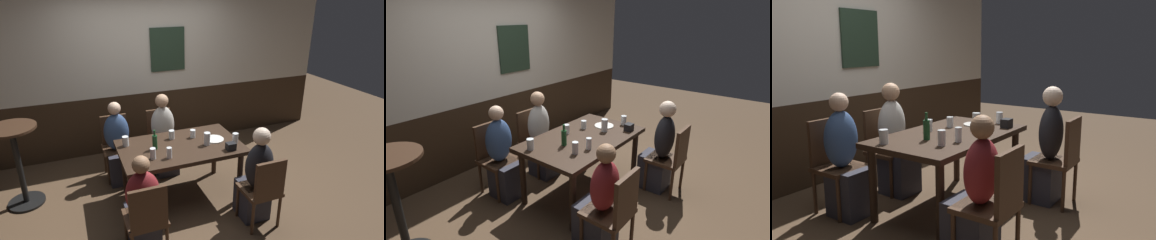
# 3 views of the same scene
# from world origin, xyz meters

# --- Properties ---
(ground_plane) EXTENTS (12.00, 12.00, 0.00)m
(ground_plane) POSITION_xyz_m (0.00, 0.00, 0.00)
(ground_plane) COLOR #4C3826
(wall_back) EXTENTS (6.40, 0.13, 2.60)m
(wall_back) POSITION_xyz_m (0.00, 1.65, 1.30)
(wall_back) COLOR #332316
(wall_back) RESTS_ON ground_plane
(dining_table) EXTENTS (1.49, 0.90, 0.74)m
(dining_table) POSITION_xyz_m (0.00, 0.00, 0.65)
(dining_table) COLOR black
(dining_table) RESTS_ON ground_plane
(chair_left_far) EXTENTS (0.40, 0.40, 0.88)m
(chair_left_far) POSITION_xyz_m (-0.66, 0.87, 0.50)
(chair_left_far) COLOR #422B1C
(chair_left_far) RESTS_ON ground_plane
(chair_mid_far) EXTENTS (0.40, 0.40, 0.88)m
(chair_mid_far) POSITION_xyz_m (0.00, 0.87, 0.50)
(chair_mid_far) COLOR #422B1C
(chair_mid_far) RESTS_ON ground_plane
(chair_right_near) EXTENTS (0.40, 0.40, 0.88)m
(chair_right_near) POSITION_xyz_m (0.66, -0.87, 0.50)
(chair_right_near) COLOR #422B1C
(chair_right_near) RESTS_ON ground_plane
(chair_left_near) EXTENTS (0.40, 0.40, 0.88)m
(chair_left_near) POSITION_xyz_m (-0.66, -0.87, 0.50)
(chair_left_near) COLOR #422B1C
(chair_left_near) RESTS_ON ground_plane
(person_left_far) EXTENTS (0.34, 0.37, 1.14)m
(person_left_far) POSITION_xyz_m (-0.66, 0.71, 0.48)
(person_left_far) COLOR #2D2D38
(person_left_far) RESTS_ON ground_plane
(person_mid_far) EXTENTS (0.34, 0.37, 1.18)m
(person_mid_far) POSITION_xyz_m (-0.00, 0.71, 0.49)
(person_mid_far) COLOR #2D2D38
(person_mid_far) RESTS_ON ground_plane
(person_right_near) EXTENTS (0.34, 0.37, 1.17)m
(person_right_near) POSITION_xyz_m (0.66, -0.71, 0.49)
(person_right_near) COLOR #2D2D38
(person_right_near) RESTS_ON ground_plane
(person_left_near) EXTENTS (0.34, 0.37, 1.10)m
(person_left_near) POSITION_xyz_m (-0.66, -0.70, 0.46)
(person_left_near) COLOR #2D2D38
(person_left_near) RESTS_ON ground_plane
(beer_glass_tall) EXTENTS (0.07, 0.07, 0.12)m
(beer_glass_tall) POSITION_xyz_m (0.67, -0.17, 0.80)
(beer_glass_tall) COLOR silver
(beer_glass_tall) RESTS_ON dining_table
(highball_clear) EXTENTS (0.08, 0.08, 0.16)m
(highball_clear) POSITION_xyz_m (0.32, -0.10, 0.81)
(highball_clear) COLOR silver
(highball_clear) RESTS_ON dining_table
(beer_glass_half) EXTENTS (0.07, 0.07, 0.10)m
(beer_glass_half) POSITION_xyz_m (0.23, 0.16, 0.79)
(beer_glass_half) COLOR silver
(beer_glass_half) RESTS_ON dining_table
(pint_glass_stout) EXTENTS (0.08, 0.08, 0.12)m
(pint_glass_stout) POSITION_xyz_m (-0.62, 0.24, 0.80)
(pint_glass_stout) COLOR silver
(pint_glass_stout) RESTS_ON dining_table
(pint_glass_pale) EXTENTS (0.07, 0.07, 0.13)m
(pint_glass_pale) POSITION_xyz_m (-0.40, -0.21, 0.80)
(pint_glass_pale) COLOR silver
(pint_glass_pale) RESTS_ON dining_table
(pint_glass_amber) EXTENTS (0.06, 0.06, 0.13)m
(pint_glass_amber) POSITION_xyz_m (-0.22, -0.25, 0.80)
(pint_glass_amber) COLOR silver
(pint_glass_amber) RESTS_ON dining_table
(tumbler_short) EXTENTS (0.07, 0.07, 0.11)m
(tumbler_short) POSITION_xyz_m (-0.04, 0.23, 0.79)
(tumbler_short) COLOR silver
(tumbler_short) RESTS_ON dining_table
(beer_bottle_green) EXTENTS (0.06, 0.06, 0.24)m
(beer_bottle_green) POSITION_xyz_m (-0.31, 0.03, 0.84)
(beer_bottle_green) COLOR #194723
(beer_bottle_green) RESTS_ON dining_table
(plate_white_large) EXTENTS (0.25, 0.25, 0.01)m
(plate_white_large) POSITION_xyz_m (0.46, -0.00, 0.75)
(plate_white_large) COLOR white
(plate_white_large) RESTS_ON dining_table
(condiment_caddy) EXTENTS (0.11, 0.09, 0.09)m
(condiment_caddy) POSITION_xyz_m (0.52, -0.33, 0.79)
(condiment_caddy) COLOR black
(condiment_caddy) RESTS_ON dining_table
(side_bar_table) EXTENTS (0.56, 0.56, 1.05)m
(side_bar_table) POSITION_xyz_m (-1.87, 0.58, 0.62)
(side_bar_table) COLOR black
(side_bar_table) RESTS_ON ground_plane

